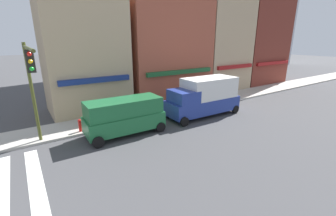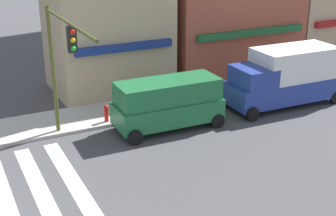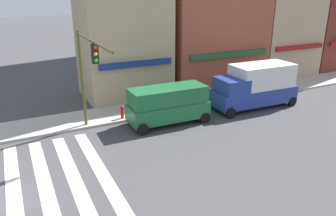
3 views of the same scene
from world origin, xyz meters
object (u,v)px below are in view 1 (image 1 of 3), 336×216
at_px(traffic_signal, 31,78).
at_px(fire_hydrant, 80,125).
at_px(pedestrian_red_jacket, 210,94).
at_px(box_truck_blue, 204,96).
at_px(pedestrian_white_shirt, 213,91).
at_px(pedestrian_grey_coat, 230,86).
at_px(van_green, 124,115).

bearing_deg(traffic_signal, fire_hydrant, 35.57).
bearing_deg(fire_hydrant, pedestrian_red_jacket, 1.06).
relative_size(box_truck_blue, pedestrian_white_shirt, 3.53).
relative_size(pedestrian_red_jacket, fire_hydrant, 2.10).
bearing_deg(box_truck_blue, pedestrian_grey_coat, 27.44).
xyz_separation_m(van_green, pedestrian_red_jacket, (9.43, 1.92, -0.21)).
relative_size(box_truck_blue, fire_hydrant, 7.43).
xyz_separation_m(pedestrian_white_shirt, fire_hydrant, (-12.84, -0.81, -0.46)).
height_order(van_green, pedestrian_grey_coat, van_green).
xyz_separation_m(van_green, box_truck_blue, (6.83, 0.00, 0.30)).
distance_m(traffic_signal, pedestrian_white_shirt, 15.66).
relative_size(traffic_signal, pedestrian_white_shirt, 3.67).
xyz_separation_m(pedestrian_grey_coat, fire_hydrant, (-16.18, -1.67, -0.46)).
bearing_deg(pedestrian_grey_coat, fire_hydrant, 21.17).
bearing_deg(fire_hydrant, box_truck_blue, -10.41).
distance_m(pedestrian_grey_coat, pedestrian_red_jacket, 4.55).
bearing_deg(pedestrian_red_jacket, van_green, 117.80).
bearing_deg(pedestrian_white_shirt, box_truck_blue, 63.96).
distance_m(van_green, pedestrian_red_jacket, 9.63).
height_order(traffic_signal, fire_hydrant, traffic_signal).
relative_size(van_green, box_truck_blue, 0.81).
relative_size(box_truck_blue, pedestrian_grey_coat, 3.53).
bearing_deg(fire_hydrant, pedestrian_grey_coat, 5.88).
height_order(van_green, box_truck_blue, box_truck_blue).
bearing_deg(van_green, pedestrian_white_shirt, 14.87).
bearing_deg(pedestrian_red_jacket, pedestrian_white_shirt, -42.81).
bearing_deg(van_green, traffic_signal, -179.13).
bearing_deg(traffic_signal, pedestrian_red_jacket, 7.55).
height_order(box_truck_blue, fire_hydrant, box_truck_blue).
bearing_deg(pedestrian_red_jacket, box_truck_blue, 142.67).
bearing_deg(van_green, fire_hydrant, 146.32).
bearing_deg(box_truck_blue, traffic_signal, -178.67).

